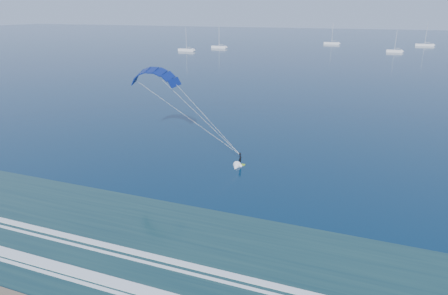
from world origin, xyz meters
The scene contains 6 objects.
kitesurfer_rig centered at (-4.23, 31.05, 7.32)m, with size 17.19×3.99×13.69m.
sailboat_0 centered at (-72.67, 168.12, 0.68)m, with size 8.29×2.40×11.33m.
sailboat_1 centered at (-63.58, 189.18, 0.68)m, with size 8.21×2.40×11.34m.
sailboat_2 centered at (-10.23, 236.96, 0.68)m, with size 8.96×2.40×12.05m.
sailboat_3 centered at (23.98, 199.59, 0.67)m, with size 7.31×2.40×10.34m.
sailboat_4 centered at (40.64, 243.87, 0.69)m, with size 9.77×2.40×13.14m.
Camera 1 is at (18.05, -15.12, 19.74)m, focal length 32.00 mm.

